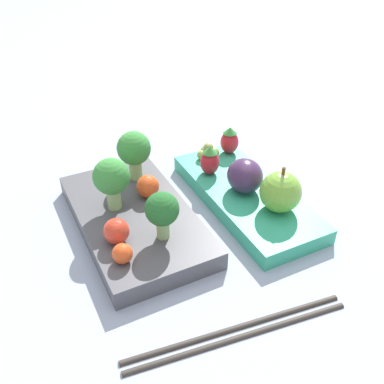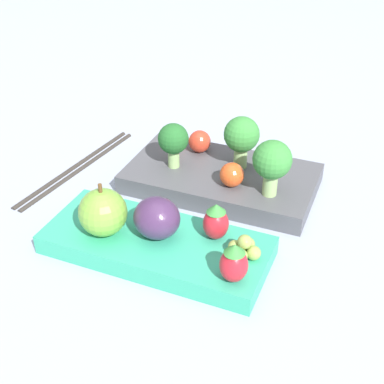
{
  "view_description": "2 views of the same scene",
  "coord_description": "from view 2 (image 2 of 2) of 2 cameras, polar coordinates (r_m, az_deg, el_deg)",
  "views": [
    {
      "loc": [
        -0.37,
        0.16,
        0.32
      ],
      "look_at": [
        0.0,
        0.01,
        0.03
      ],
      "focal_mm": 40.0,
      "sensor_mm": 36.0,
      "label": 1
    },
    {
      "loc": [
        0.22,
        -0.41,
        0.34
      ],
      "look_at": [
        0.0,
        0.01,
        0.03
      ],
      "focal_mm": 50.0,
      "sensor_mm": 36.0,
      "label": 2
    }
  ],
  "objects": [
    {
      "name": "cherry_tomato_2",
      "position": [
        0.67,
        -1.5,
        5.81
      ],
      "size": [
        0.02,
        0.02,
        0.02
      ],
      "color": "#DB4C1E",
      "rests_on": "bento_box_savoury"
    },
    {
      "name": "broccoli_floret_2",
      "position": [
        0.61,
        -2.01,
        5.54
      ],
      "size": [
        0.04,
        0.04,
        0.05
      ],
      "color": "#93B770",
      "rests_on": "bento_box_savoury"
    },
    {
      "name": "broccoli_floret_1",
      "position": [
        0.61,
        5.31,
        5.94
      ],
      "size": [
        0.04,
        0.04,
        0.06
      ],
      "color": "#93B770",
      "rests_on": "bento_box_savoury"
    },
    {
      "name": "bento_box_fruit",
      "position": [
        0.53,
        -3.74,
        -5.68
      ],
      "size": [
        0.23,
        0.11,
        0.02
      ],
      "color": "#33A87F",
      "rests_on": "ground_plane"
    },
    {
      "name": "strawberry_0",
      "position": [
        0.46,
        4.49,
        -7.55
      ],
      "size": [
        0.03,
        0.03,
        0.04
      ],
      "color": "red",
      "rests_on": "bento_box_fruit"
    },
    {
      "name": "chopsticks_pair",
      "position": [
        0.68,
        -12.13,
        2.68
      ],
      "size": [
        0.03,
        0.21,
        0.01
      ],
      "color": "#332D28",
      "rests_on": "ground_plane"
    },
    {
      "name": "grape_cluster",
      "position": [
        0.49,
        5.6,
        -6.01
      ],
      "size": [
        0.03,
        0.03,
        0.02
      ],
      "color": "#8EA84C",
      "rests_on": "bento_box_fruit"
    },
    {
      "name": "broccoli_floret_0",
      "position": [
        0.56,
        8.54,
        3.22
      ],
      "size": [
        0.04,
        0.04,
        0.06
      ],
      "color": "#93B770",
      "rests_on": "bento_box_savoury"
    },
    {
      "name": "plum",
      "position": [
        0.51,
        -3.35,
        -2.93
      ],
      "size": [
        0.05,
        0.04,
        0.04
      ],
      "color": "#42284C",
      "rests_on": "bento_box_fruit"
    },
    {
      "name": "bento_box_savoury",
      "position": [
        0.63,
        3.14,
        1.45
      ],
      "size": [
        0.23,
        0.14,
        0.02
      ],
      "color": "#4C4C51",
      "rests_on": "ground_plane"
    },
    {
      "name": "cherry_tomato_1",
      "position": [
        0.59,
        4.27,
        1.85
      ],
      "size": [
        0.03,
        0.03,
        0.03
      ],
      "color": "#DB4C1E",
      "rests_on": "bento_box_savoury"
    },
    {
      "name": "ground_plane",
      "position": [
        0.58,
        -0.64,
        -2.93
      ],
      "size": [
        4.0,
        4.0,
        0.0
      ],
      "primitive_type": "plane",
      "color": "#939EB2"
    },
    {
      "name": "cherry_tomato_0",
      "position": [
        0.65,
        0.83,
        5.42
      ],
      "size": [
        0.03,
        0.03,
        0.03
      ],
      "color": "red",
      "rests_on": "bento_box_savoury"
    },
    {
      "name": "apple",
      "position": [
        0.52,
        -9.49,
        -2.15
      ],
      "size": [
        0.05,
        0.05,
        0.06
      ],
      "color": "#70A838",
      "rests_on": "bento_box_fruit"
    },
    {
      "name": "strawberry_1",
      "position": [
        0.51,
        2.56,
        -3.18
      ],
      "size": [
        0.03,
        0.03,
        0.04
      ],
      "color": "red",
      "rests_on": "bento_box_fruit"
    }
  ]
}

